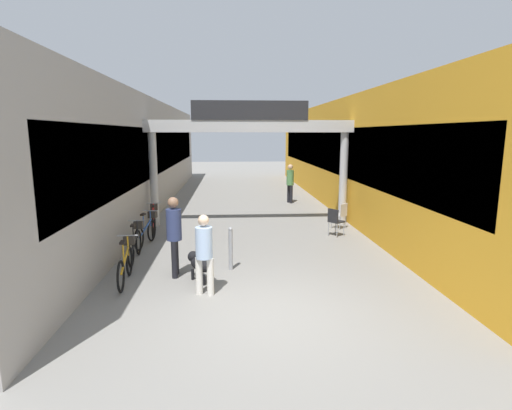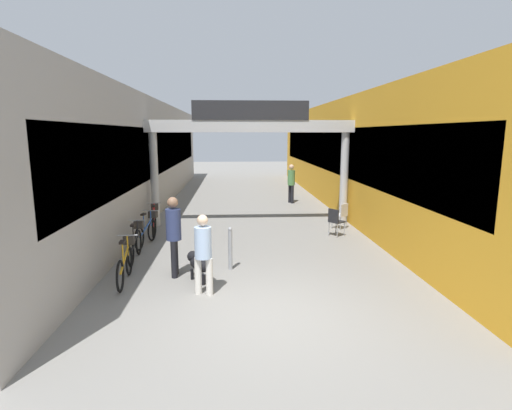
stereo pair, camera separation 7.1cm
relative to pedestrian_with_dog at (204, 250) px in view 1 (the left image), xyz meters
The scene contains 15 objects.
ground_plane 1.84m from the pedestrian_with_dog, 38.59° to the right, with size 80.00×80.00×0.00m, color gray.
storefront_left 10.82m from the pedestrian_with_dog, 111.07° to the left, with size 3.00×26.00×4.57m.
storefront_right 11.92m from the pedestrian_with_dog, 57.71° to the left, with size 3.00×26.00×4.57m.
arcade_sign_gateway 6.71m from the pedestrian_with_dog, 78.80° to the left, with size 7.40×0.47×4.32m.
pedestrian_with_dog is the anchor object (origin of this frame).
pedestrian_companion 1.34m from the pedestrian_with_dog, 123.65° to the left, with size 0.35×0.38×1.84m.
pedestrian_carrying_crate 11.23m from the pedestrian_with_dog, 72.67° to the left, with size 0.44×0.44×1.82m.
dog_on_leash 0.98m from the pedestrian_with_dog, 101.00° to the left, with size 0.74×0.84×0.62m.
bicycle_orange_nearest 2.03m from the pedestrian_with_dog, 154.41° to the left, with size 0.46×1.69×0.98m.
bicycle_black_second 3.16m from the pedestrian_with_dog, 128.24° to the left, with size 0.46×1.69×0.98m.
bicycle_blue_third 4.31m from the pedestrian_with_dog, 116.63° to the left, with size 0.46×1.68×0.98m.
bicycle_red_farthest 5.52m from the pedestrian_with_dog, 110.92° to the left, with size 0.46×1.68×0.98m.
bollard_post_metal 1.62m from the pedestrian_with_dog, 70.32° to the left, with size 0.10×0.10×1.05m.
cafe_chair_black_nearer 5.88m from the pedestrian_with_dog, 49.13° to the left, with size 0.56×0.56×0.89m.
cafe_chair_aluminium_farther 6.92m from the pedestrian_with_dog, 51.49° to the left, with size 0.56×0.56×0.89m.
Camera 1 is at (-0.70, -6.74, 3.22)m, focal length 28.00 mm.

